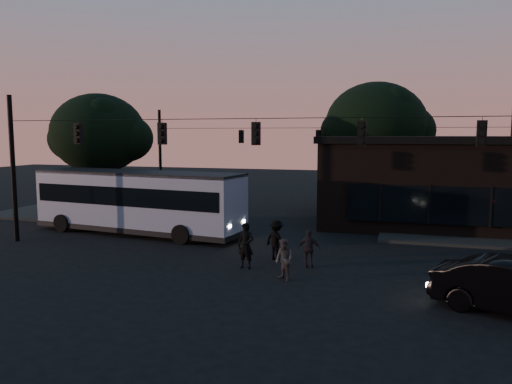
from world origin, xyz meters
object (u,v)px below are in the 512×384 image
(bus, at_px, (138,199))
(pedestrian_b, at_px, (284,260))
(building, at_px, (451,180))
(pedestrian_a, at_px, (246,246))
(pedestrian_d, at_px, (276,240))
(pedestrian_c, at_px, (309,249))

(bus, xyz_separation_m, pedestrian_b, (9.91, -6.44, -1.16))
(building, bearing_deg, bus, -153.70)
(building, distance_m, pedestrian_a, 16.38)
(pedestrian_d, bearing_deg, pedestrian_b, 138.23)
(bus, relative_size, pedestrian_c, 7.89)
(building, distance_m, pedestrian_c, 14.41)
(pedestrian_a, height_order, pedestrian_c, pedestrian_a)
(pedestrian_a, bearing_deg, pedestrian_b, -24.55)
(bus, distance_m, pedestrian_a, 9.61)
(pedestrian_a, distance_m, pedestrian_c, 2.63)
(building, distance_m, bus, 18.92)
(pedestrian_b, distance_m, pedestrian_d, 3.09)
(pedestrian_b, bearing_deg, bus, -173.41)
(building, height_order, pedestrian_c, building)
(pedestrian_d, bearing_deg, building, -95.82)
(bus, distance_m, pedestrian_d, 9.60)
(pedestrian_a, xyz_separation_m, pedestrian_b, (1.91, -1.21, -0.16))
(pedestrian_a, relative_size, pedestrian_c, 1.20)
(pedestrian_a, relative_size, pedestrian_b, 1.20)
(pedestrian_b, xyz_separation_m, pedestrian_c, (0.57, 2.07, 0.00))
(bus, height_order, pedestrian_a, bus)
(building, bearing_deg, pedestrian_d, -124.17)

